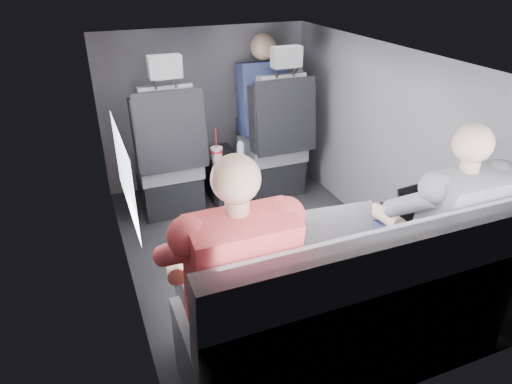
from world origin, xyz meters
name	(u,v)px	position (x,y,z in m)	size (l,w,h in m)	color
floor	(264,252)	(0.00, 0.00, 0.00)	(2.60, 2.60, 0.00)	black
ceiling	(265,55)	(0.00, 0.00, 1.35)	(2.60, 2.60, 0.00)	#B2B2AD
panel_left	(119,188)	(-0.90, 0.00, 0.68)	(0.02, 2.60, 1.35)	#56565B
panel_right	(383,145)	(0.90, 0.00, 0.68)	(0.02, 2.60, 1.35)	#56565B
panel_front	(206,108)	(0.00, 1.30, 0.68)	(1.80, 0.02, 1.35)	#56565B
panel_back	(391,286)	(0.00, -1.30, 0.68)	(1.80, 0.02, 1.35)	#56565B
side_window	(124,172)	(-0.88, -0.30, 0.90)	(0.02, 0.75, 0.42)	white
seatbelt	(284,108)	(0.45, 0.67, 0.80)	(0.05, 0.01, 0.65)	black
front_seat_left	(169,165)	(-0.45, 0.84, 0.40)	(0.52, 0.58, 1.26)	black
front_seat_right	(274,149)	(0.45, 0.84, 0.40)	(0.52, 0.58, 1.26)	black
center_console	(223,177)	(0.00, 0.88, 0.20)	(0.24, 0.48, 0.41)	black
rear_bench	(350,317)	(0.00, -1.06, 0.31)	(1.60, 0.57, 0.92)	#5D5E62
soda_cup	(217,155)	(-0.10, 0.72, 0.47)	(0.10, 0.10, 0.29)	white
water_bottle	(241,152)	(0.09, 0.69, 0.48)	(0.06, 0.06, 0.17)	#A2C1DB
laptop_white	(210,257)	(-0.60, -0.78, 0.63)	(0.39, 0.44, 0.24)	silver
laptop_silver	(323,237)	(-0.04, -0.83, 0.64)	(0.40, 0.37, 0.26)	silver
laptop_black	(409,208)	(0.54, -0.74, 0.63)	(0.35, 0.32, 0.23)	black
passenger_rear_left	(230,279)	(-0.57, -0.97, 0.64)	(0.51, 0.63, 1.24)	#39393E
passenger_rear_right	(435,230)	(0.53, -0.97, 0.62)	(0.49, 0.62, 1.21)	navy
passenger_front_right	(263,99)	(0.45, 1.10, 0.76)	(0.42, 0.42, 0.87)	navy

